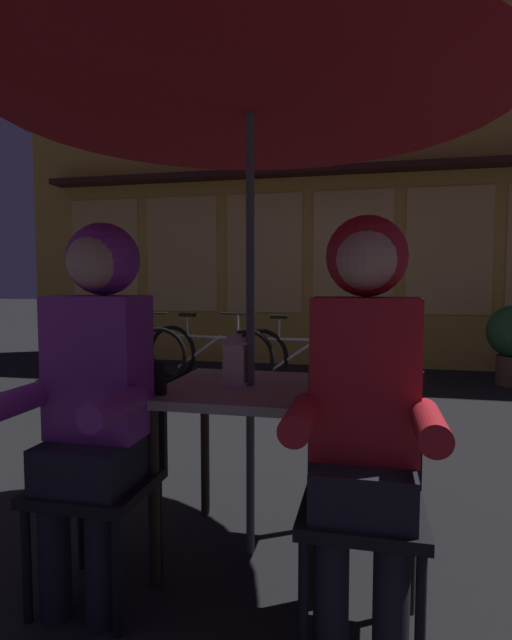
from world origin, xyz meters
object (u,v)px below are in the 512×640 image
Objects in this scene: chair_left at (105,464)px; person_left_hooded at (95,374)px; person_right_hooded at (364,386)px; bicycle_third at (304,357)px; lantern at (235,357)px; bicycle_nearest at (119,353)px; cafe_table at (250,409)px; chair_right at (363,486)px; patio_umbrella at (250,66)px; bicycle_second at (208,353)px.

person_left_hooded is (-0.00, -0.06, 0.36)m from chair_left.
person_right_hooded is 0.83× the size of bicycle_third.
lantern is at bearing 45.77° from person_left_hooded.
chair_left is at bearing -62.80° from bicycle_nearest.
cafe_table is 0.44× the size of bicycle_nearest.
bicycle_third is at bearing 100.21° from chair_right.
patio_umbrella is at bearing 41.57° from person_left_hooded.
cafe_table is at bearing 41.57° from person_left_hooded.
chair_left is (-0.48, -0.37, -0.15)m from cafe_table.
cafe_table is 0.85× the size of chair_right.
person_left_hooded reaches higher than lantern.
chair_left is (-0.48, -0.37, -1.57)m from patio_umbrella.
chair_right reaches higher than bicycle_second.
bicycle_third is (0.26, 3.93, -0.50)m from person_left_hooded.
lantern reaches higher than cafe_table.
person_right_hooded is 0.85× the size of bicycle_second.
lantern is 0.76m from chair_right.
person_left_hooded is 3.97m from bicycle_third.
person_left_hooded is (-0.48, -0.43, -1.21)m from patio_umbrella.
bicycle_third is (-0.70, 3.88, -0.14)m from chair_right.
patio_umbrella is at bearing -54.54° from bicycle_nearest.
chair_right is (0.48, -0.37, -1.57)m from patio_umbrella.
patio_umbrella is (0.00, 0.00, 1.42)m from cafe_table.
bicycle_third is (-0.70, 3.93, -0.50)m from person_right_hooded.
bicycle_nearest is 1.01× the size of bicycle_second.
chair_left is at bearing -77.41° from bicycle_second.
person_left_hooded is 0.85× the size of bicycle_second.
bicycle_second and bicycle_third have the same top height.
person_right_hooded is (0.96, -0.06, 0.36)m from chair_left.
cafe_table is at bearing -86.44° from bicycle_third.
cafe_table is 0.67m from person_right_hooded.
person_right_hooded is at bearing -41.57° from cafe_table.
patio_umbrella is 10.00× the size of lantern.
person_left_hooded reaches higher than bicycle_third.
chair_left and chair_right have the same top height.
chair_right is 0.36m from person_right_hooded.
lantern is at bearing 179.93° from patio_umbrella.
patio_umbrella is at bearing -86.44° from bicycle_third.
chair_right is at bearing -37.55° from cafe_table.
chair_right reaches higher than bicycle_nearest.
chair_left is at bearing 90.00° from person_left_hooded.
cafe_table is 3.20× the size of lantern.
chair_left is 3.89m from bicycle_third.
bicycle_nearest is (-2.89, 3.80, -0.50)m from person_right_hooded.
person_right_hooded is 4.02m from bicycle_third.
person_left_hooded is at bearing -63.15° from bicycle_nearest.
chair_left is at bearing -138.33° from lantern.
person_right_hooded reaches higher than chair_left.
lantern is 0.17× the size of person_left_hooded.
person_left_hooded reaches higher than chair_left.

